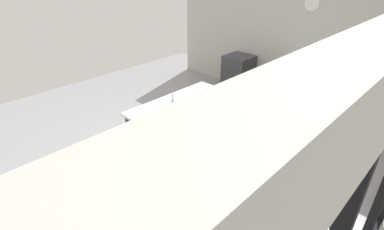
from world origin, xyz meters
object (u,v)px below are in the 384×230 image
Objects in this scene: kitchen_island at (188,130)px; water_bottle at (173,106)px; oven_range at (238,74)px; apple_red at (198,97)px; cutting_board at (201,99)px; fruit_bowl at (210,92)px; stool_by_window at (216,162)px.

kitchen_island is 0.66m from water_bottle.
water_bottle reaches higher than oven_range.
kitchen_island is at bearing -3.67° from apple_red.
oven_range is 2.45× the size of cutting_board.
cutting_board is 1.75× the size of fruit_bowl.
cutting_board is at bearing 7.02° from fruit_bowl.
kitchen_island reaches higher than oven_range.
oven_range is at bearing -157.78° from apple_red.
water_bottle is (3.03, 1.04, 0.59)m from oven_range.
water_bottle reaches higher than cutting_board.
oven_range is 2.64m from cutting_board.
kitchen_island is 2.68× the size of stool_by_window.
stool_by_window is 1.21m from fruit_bowl.
oven_range is 4.29× the size of fruit_bowl.
oven_range is at bearing -148.88° from stool_by_window.
stool_by_window is at bearing 31.12° from oven_range.
apple_red reaches higher than fruit_bowl.
stool_by_window is 2.05× the size of water_bottle.
fruit_bowl is (-0.69, -0.75, 0.65)m from stool_by_window.
stool_by_window is 1.04m from apple_red.
fruit_bowl is at bearing -172.98° from cutting_board.
stool_by_window is at bearing 104.76° from water_bottle.
oven_range is 10.31× the size of apple_red.
oven_range is 3.26m from water_bottle.
stool_by_window is 1.05m from cutting_board.
cutting_board is at bearing -176.35° from water_bottle.
oven_range is 2.42m from fruit_bowl.
water_bottle reaches higher than apple_red.
apple_red reaches higher than cutting_board.
water_bottle is at bearing 4.60° from fruit_bowl.
kitchen_island is 0.75m from stool_by_window.
oven_range is 0.51× the size of kitchen_island.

